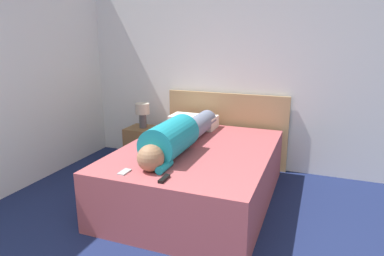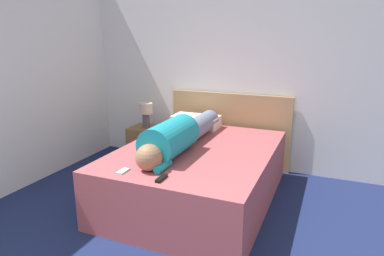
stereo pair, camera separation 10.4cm
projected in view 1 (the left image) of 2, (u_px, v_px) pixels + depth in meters
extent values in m
cube|color=white|center=(244.00, 66.00, 4.25)|extent=(5.43, 0.06, 2.60)
cube|color=#A84C51|center=(197.00, 174.00, 3.53)|extent=(1.46, 1.97, 0.56)
cube|color=tan|center=(226.00, 129.00, 4.47)|extent=(1.58, 0.04, 0.96)
cube|color=brown|center=(144.00, 146.00, 4.55)|extent=(0.42, 0.37, 0.50)
cylinder|color=#4C4C51|center=(143.00, 121.00, 4.46)|extent=(0.10, 0.10, 0.19)
cylinder|color=beige|center=(142.00, 109.00, 4.42)|extent=(0.18, 0.18, 0.14)
sphere|color=#936B4C|center=(151.00, 158.00, 2.85)|extent=(0.23, 0.23, 0.23)
cylinder|color=teal|center=(170.00, 139.00, 3.19)|extent=(0.34, 0.66, 0.34)
cylinder|color=slate|center=(197.00, 126.00, 3.86)|extent=(0.23, 0.78, 0.23)
cylinder|color=teal|center=(164.00, 167.00, 2.88)|extent=(0.07, 0.22, 0.07)
cube|color=silver|center=(193.00, 121.00, 4.25)|extent=(0.57, 0.31, 0.15)
cube|color=black|center=(164.00, 179.00, 2.69)|extent=(0.04, 0.15, 0.02)
cube|color=#B2B7BC|center=(125.00, 172.00, 2.84)|extent=(0.06, 0.13, 0.01)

